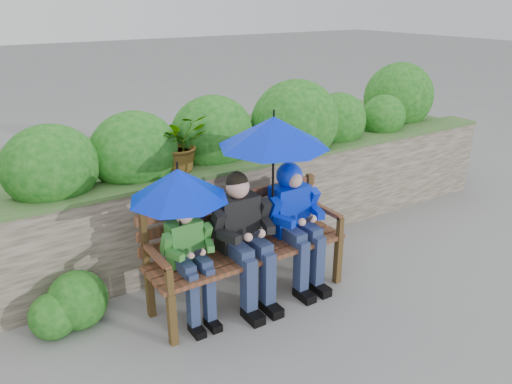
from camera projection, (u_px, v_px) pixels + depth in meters
ground at (261, 284)px, 4.98m from camera, size 60.00×60.00×0.00m
garden_backdrop at (187, 177)px, 5.95m from camera, size 8.03×2.86×1.86m
park_bench at (244, 240)px, 4.61m from camera, size 1.90×0.56×1.00m
boy_left at (190, 255)px, 4.22m from camera, size 0.43×0.50×1.09m
boy_middle at (244, 234)px, 4.45m from camera, size 0.56×0.65×1.25m
boy_right at (295, 215)px, 4.75m from camera, size 0.54×0.65×1.23m
umbrella_left at (178, 184)px, 3.99m from camera, size 0.83×0.83×0.73m
umbrella_right at (274, 132)px, 4.36m from camera, size 1.01×1.01×1.01m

